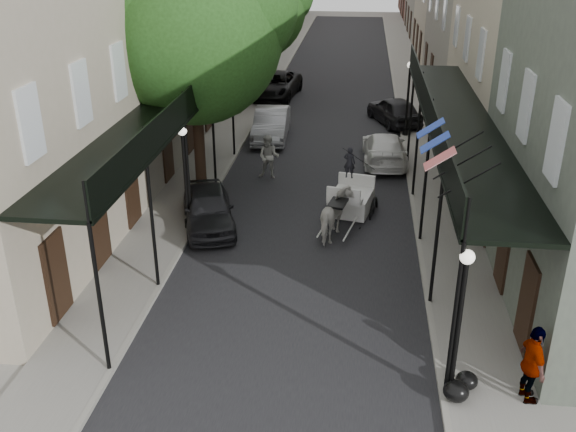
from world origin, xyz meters
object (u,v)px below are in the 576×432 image
(pedestrian_walking, at_px, (269,157))
(pedestrian_sidewalk_right, at_px, (532,365))
(tree_near, at_px, (204,26))
(car_left_mid, at_px, (271,124))
(pedestrian_sidewalk_left, at_px, (230,95))
(car_left_far, at_px, (275,85))
(car_right_far, at_px, (394,110))
(car_right_near, at_px, (384,148))
(carriage, at_px, (354,182))
(lamppost_right_near, at_px, (459,323))
(lamppost_left, at_px, (185,176))
(tree_far, at_px, (260,2))
(horse, at_px, (337,216))
(lamppost_right_far, at_px, (408,98))
(car_left_near, at_px, (208,208))

(pedestrian_walking, bearing_deg, pedestrian_sidewalk_right, -54.01)
(tree_near, bearing_deg, car_left_mid, 77.16)
(pedestrian_sidewalk_left, height_order, car_left_far, pedestrian_sidewalk_left)
(car_right_far, bearing_deg, car_left_mid, 7.52)
(car_left_mid, xyz_separation_m, car_right_far, (6.26, 3.42, -0.02))
(car_right_near, bearing_deg, pedestrian_sidewalk_right, 98.32)
(carriage, distance_m, car_left_far, 17.73)
(lamppost_right_near, height_order, pedestrian_sidewalk_left, lamppost_right_near)
(car_left_mid, relative_size, car_right_far, 1.06)
(tree_near, xyz_separation_m, lamppost_left, (0.10, -4.18, -4.44))
(pedestrian_walking, xyz_separation_m, car_left_far, (-1.60, 14.00, -0.17))
(tree_far, height_order, car_right_far, tree_far)
(car_left_far, bearing_deg, tree_far, -110.15)
(tree_near, height_order, car_left_mid, tree_near)
(tree_far, xyz_separation_m, carriage, (5.90, -15.63, -4.75))
(carriage, relative_size, car_left_far, 0.50)
(horse, height_order, pedestrian_sidewalk_left, pedestrian_sidewalk_left)
(pedestrian_walking, bearing_deg, car_right_near, 33.00)
(tree_far, xyz_separation_m, horse, (5.37, -18.18, -5.00))
(pedestrian_sidewalk_left, xyz_separation_m, pedestrian_sidewalk_right, (11.50, -23.62, 0.08))
(pedestrian_sidewalk_right, distance_m, car_right_near, 16.26)
(pedestrian_sidewalk_left, bearing_deg, lamppost_right_near, 106.43)
(tree_far, height_order, horse, tree_far)
(pedestrian_sidewalk_right, height_order, car_left_mid, pedestrian_sidewalk_right)
(lamppost_right_far, xyz_separation_m, car_left_near, (-7.56, -11.60, -1.32))
(lamppost_left, relative_size, car_left_far, 0.67)
(tree_near, distance_m, car_left_far, 16.35)
(lamppost_right_far, height_order, horse, lamppost_right_far)
(lamppost_right_far, height_order, pedestrian_sidewalk_left, lamppost_right_far)
(lamppost_right_near, xyz_separation_m, car_right_near, (-1.17, 16.00, -1.37))
(car_left_far, bearing_deg, lamppost_left, -85.28)
(tree_far, xyz_separation_m, lamppost_right_near, (8.35, -26.18, -3.79))
(car_left_near, bearing_deg, car_right_far, 46.15)
(lamppost_right_near, relative_size, horse, 1.87)
(lamppost_right_near, distance_m, pedestrian_sidewalk_left, 25.60)
(lamppost_right_near, distance_m, car_right_near, 16.10)
(pedestrian_sidewalk_left, bearing_deg, car_left_far, -124.69)
(pedestrian_walking, distance_m, car_left_mid, 5.50)
(lamppost_left, bearing_deg, pedestrian_walking, 69.03)
(pedestrian_walking, bearing_deg, tree_far, 105.96)
(car_left_near, bearing_deg, car_right_near, 32.91)
(carriage, bearing_deg, tree_near, 176.20)
(car_left_mid, bearing_deg, lamppost_right_far, 6.45)
(tree_far, bearing_deg, car_left_mid, -77.62)
(horse, relative_size, car_left_far, 0.36)
(pedestrian_sidewalk_right, bearing_deg, lamppost_right_near, 80.72)
(horse, height_order, car_left_far, horse)
(car_left_mid, distance_m, car_right_near, 6.31)
(lamppost_right_far, relative_size, horse, 1.87)
(lamppost_right_far, bearing_deg, tree_far, 143.49)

